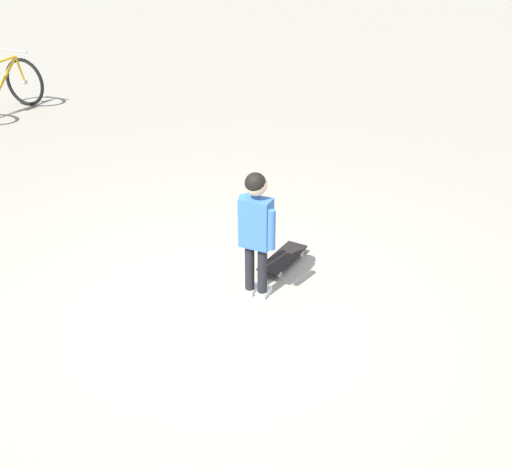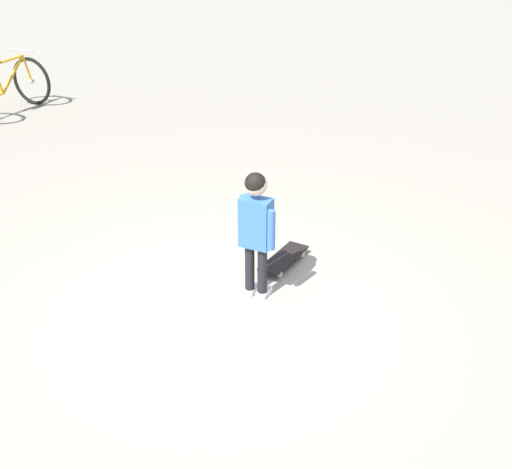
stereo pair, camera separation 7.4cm
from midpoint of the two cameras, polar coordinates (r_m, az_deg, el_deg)
ground_plane at (r=5.18m, az=-3.24°, el=-6.75°), size 50.00×50.00×0.00m
child_person at (r=5.07m, az=-0.41°, el=1.07°), size 0.38×0.21×1.06m
skateboard at (r=5.80m, az=1.93°, el=-2.05°), size 0.22×0.59×0.07m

